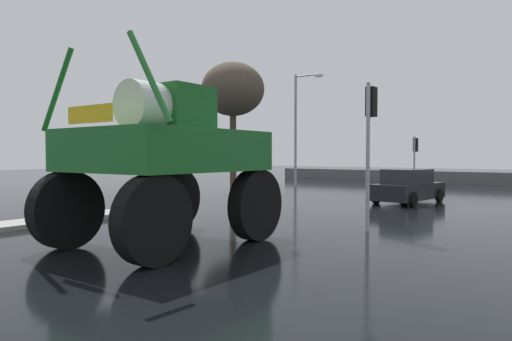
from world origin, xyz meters
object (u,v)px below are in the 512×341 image
traffic_signal_far_left (415,151)px  streetlight_far_left (298,123)px  traffic_signal_near_left (146,149)px  oversize_sprayer (165,157)px  traffic_signal_near_right (370,123)px  sedan_ahead (408,187)px  bare_tree_left (233,90)px

traffic_signal_far_left → streetlight_far_left: (-7.79, -1.15, 1.95)m
traffic_signal_near_left → streetlight_far_left: streetlight_far_left is taller
oversize_sprayer → traffic_signal_near_left: bearing=52.3°
traffic_signal_near_left → traffic_signal_near_right: traffic_signal_near_right is taller
oversize_sprayer → traffic_signal_near_right: oversize_sprayer is taller
sedan_ahead → streetlight_far_left: size_ratio=0.55×
traffic_signal_far_left → streetlight_far_left: streetlight_far_left is taller
oversize_sprayer → streetlight_far_left: (-8.66, 20.21, 2.25)m
sedan_ahead → streetlight_far_left: bearing=62.4°
bare_tree_left → traffic_signal_near_left: bearing=-70.6°
sedan_ahead → bare_tree_left: bearing=89.6°
oversize_sprayer → traffic_signal_far_left: size_ratio=1.58×
streetlight_far_left → traffic_signal_near_right: bearing=-52.5°
sedan_ahead → streetlight_far_left: (-10.09, 7.00, 3.64)m
traffic_signal_near_right → traffic_signal_far_left: (-3.99, 16.47, -0.65)m
streetlight_far_left → bare_tree_left: 5.93m
oversize_sprayer → sedan_ahead: (1.43, 13.22, -1.38)m
traffic_signal_far_left → bare_tree_left: bearing=-144.0°
traffic_signal_near_left → traffic_signal_far_left: (5.66, 16.46, -0.00)m
bare_tree_left → traffic_signal_near_right: bearing=-36.9°
streetlight_far_left → oversize_sprayer: bearing=-66.8°
oversize_sprayer → bare_tree_left: (-10.00, 14.73, 4.07)m
oversize_sprayer → traffic_signal_near_right: (3.11, 4.89, 0.95)m
oversize_sprayer → streetlight_far_left: size_ratio=0.67×
sedan_ahead → oversize_sprayer: bearing=-179.0°
sedan_ahead → traffic_signal_far_left: bearing=22.9°
streetlight_far_left → bare_tree_left: (-1.33, -5.48, 1.81)m
traffic_signal_near_right → bare_tree_left: bearing=143.1°
oversize_sprayer → traffic_signal_near_right: bearing=-33.3°
traffic_signal_near_right → sedan_ahead: bearing=101.5°
bare_tree_left → sedan_ahead: bearing=-7.6°
traffic_signal_near_left → streetlight_far_left: bearing=97.9°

